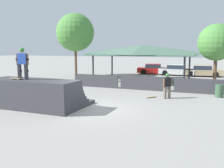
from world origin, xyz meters
TOP-DOWN VIEW (x-y plane):
  - ground_plane at (0.00, 0.00)m, footprint 160.00×160.00m
  - quarter_pipe_ramp at (-3.11, -0.65)m, footprint 5.14×3.31m
  - skater_on_deck at (-3.58, -1.04)m, footprint 0.73×0.40m
  - skateboard_on_deck at (-3.97, -1.14)m, footprint 0.84×0.28m
  - bystander_walking at (3.20, 4.48)m, footprint 0.49×0.56m
  - skateboard_on_ground at (2.21, 4.34)m, footprint 0.63×0.72m
  - barrier_fence at (1.05, 7.07)m, footprint 12.37×0.12m
  - pavilion_shelter at (-0.51, 12.16)m, footprint 9.90×5.71m
  - tree_beside_pavilion at (-8.89, 13.68)m, footprint 4.33×4.33m
  - tree_far_back at (6.05, 10.50)m, footprint 2.99×2.99m
  - trash_bin at (6.35, 6.17)m, footprint 0.52×0.52m
  - parked_car_red at (-1.01, 19.49)m, footprint 4.32×2.34m
  - parked_car_white at (1.92, 18.96)m, footprint 4.30×2.00m
  - parked_car_tan at (4.86, 18.92)m, footprint 4.32×2.06m

SIDE VIEW (x-z plane):
  - ground_plane at x=0.00m, z-range 0.00..0.00m
  - skateboard_on_ground at x=2.21m, z-range 0.01..0.10m
  - trash_bin at x=6.35m, z-range 0.00..0.85m
  - barrier_fence at x=1.05m, z-range 0.00..1.05m
  - parked_car_tan at x=4.86m, z-range -0.04..1.24m
  - parked_car_red at x=-1.01m, z-range -0.04..1.24m
  - parked_car_white at x=1.92m, z-range -0.03..1.24m
  - quarter_pipe_ramp at x=-3.11m, z-range -0.09..1.47m
  - bystander_walking at x=3.20m, z-range 0.14..1.78m
  - skateboard_on_deck at x=-3.97m, z-range 1.57..1.66m
  - skater_on_deck at x=-3.58m, z-range 1.69..3.40m
  - pavilion_shelter at x=-0.51m, z-range 1.27..4.86m
  - tree_far_back at x=6.05m, z-range 1.09..6.29m
  - tree_beside_pavilion at x=-8.89m, z-range 1.42..8.60m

